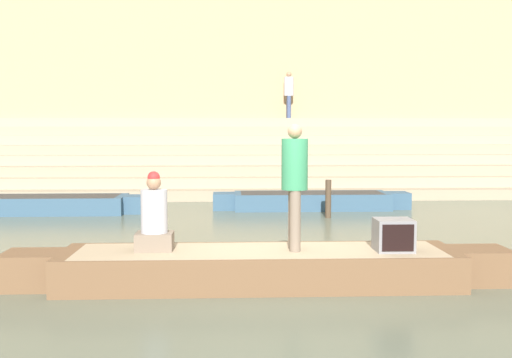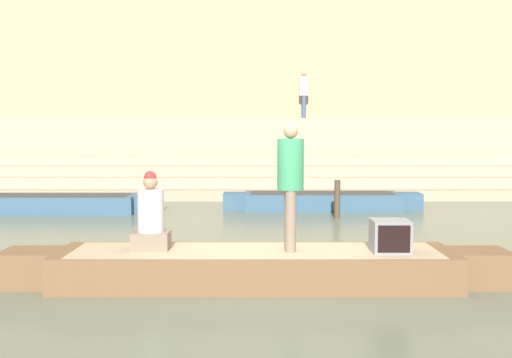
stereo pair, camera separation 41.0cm
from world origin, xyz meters
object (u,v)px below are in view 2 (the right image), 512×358
at_px(rowboat_main, 256,267).
at_px(person_standing, 291,178).
at_px(moored_boat_shore, 46,203).
at_px(tv_set, 391,236).
at_px(mooring_post, 338,199).
at_px(moored_boat_distant, 322,201).
at_px(person_on_steps, 304,91).
at_px(person_rowing, 151,218).

height_order(rowboat_main, person_standing, person_standing).
bearing_deg(rowboat_main, moored_boat_shore, 129.98).
relative_size(person_standing, tv_set, 3.43).
bearing_deg(person_standing, mooring_post, 80.06).
height_order(rowboat_main, moored_boat_distant, rowboat_main).
height_order(person_standing, moored_boat_distant, person_standing).
relative_size(tv_set, moored_boat_distant, 0.10).
bearing_deg(moored_boat_shore, tv_set, -46.59).
bearing_deg(person_on_steps, moored_boat_shore, -101.14).
distance_m(moored_boat_distant, person_on_steps, 7.69).
relative_size(person_standing, mooring_post, 1.87).
height_order(person_rowing, mooring_post, person_rowing).
bearing_deg(tv_set, moored_boat_distant, 93.71).
relative_size(rowboat_main, moored_boat_distant, 1.32).
distance_m(person_standing, mooring_post, 6.56).
bearing_deg(rowboat_main, mooring_post, 75.65).
xyz_separation_m(moored_boat_shore, moored_boat_distant, (7.35, 0.56, 0.00)).
xyz_separation_m(rowboat_main, moored_boat_shore, (-5.54, 7.42, -0.02)).
bearing_deg(person_on_steps, tv_set, -56.37).
height_order(person_standing, person_on_steps, person_on_steps).
bearing_deg(person_on_steps, person_standing, -61.64).
bearing_deg(person_rowing, tv_set, 7.58).
distance_m(moored_boat_shore, mooring_post, 7.62).
xyz_separation_m(tv_set, mooring_post, (0.14, 6.43, -0.25)).
bearing_deg(mooring_post, person_rowing, -119.07).
bearing_deg(mooring_post, moored_boat_distant, 96.59).
distance_m(person_standing, person_on_steps, 15.08).
xyz_separation_m(tv_set, moored_boat_shore, (-7.40, 7.54, -0.48)).
xyz_separation_m(person_standing, mooring_post, (1.51, 6.30, -1.03)).
bearing_deg(person_on_steps, moored_boat_distant, -56.72).
height_order(person_rowing, moored_boat_distant, person_rowing).
bearing_deg(rowboat_main, moored_boat_distant, 80.46).
height_order(person_rowing, tv_set, person_rowing).
height_order(rowboat_main, tv_set, tv_set).
relative_size(moored_boat_distant, mooring_post, 5.70).
xyz_separation_m(tv_set, person_on_steps, (-0.01, 14.99, 2.91)).
bearing_deg(person_standing, tv_set, -1.64).
bearing_deg(person_rowing, moored_boat_distant, 78.31).
xyz_separation_m(person_standing, moored_boat_shore, (-6.03, 7.41, -1.27)).
bearing_deg(person_standing, rowboat_main, -175.42).
distance_m(person_standing, moored_boat_distant, 8.17).
xyz_separation_m(rowboat_main, moored_boat_distant, (1.81, 7.98, -0.02)).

